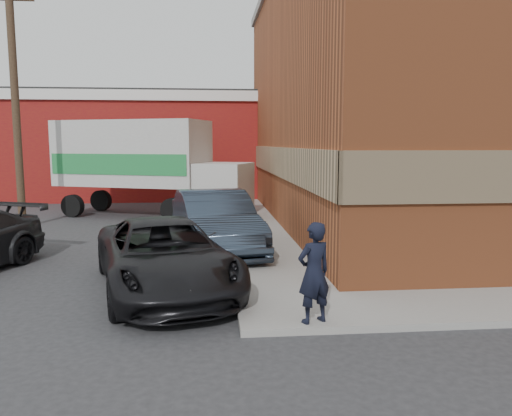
{
  "coord_description": "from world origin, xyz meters",
  "views": [
    {
      "loc": [
        -0.95,
        -9.03,
        2.93
      ],
      "look_at": [
        0.19,
        3.06,
        1.35
      ],
      "focal_mm": 35.0,
      "sensor_mm": 36.0,
      "label": 1
    }
  ],
  "objects_px": {
    "sedan": "(215,222)",
    "suv_a": "(164,256)",
    "warehouse": "(119,146)",
    "man": "(314,273)",
    "utility_pole": "(15,90)",
    "brick_building": "(464,96)",
    "box_truck": "(149,162)"
  },
  "relations": [
    {
      "from": "sedan",
      "to": "suv_a",
      "type": "bearing_deg",
      "value": -117.22
    },
    {
      "from": "warehouse",
      "to": "man",
      "type": "relative_size",
      "value": 10.14
    },
    {
      "from": "man",
      "to": "sedan",
      "type": "height_order",
      "value": "man"
    },
    {
      "from": "utility_pole",
      "to": "suv_a",
      "type": "xyz_separation_m",
      "value": [
        5.65,
        -8.21,
        -4.04
      ]
    },
    {
      "from": "warehouse",
      "to": "utility_pole",
      "type": "relative_size",
      "value": 1.81
    },
    {
      "from": "brick_building",
      "to": "utility_pole",
      "type": "bearing_deg",
      "value": 179.98
    },
    {
      "from": "brick_building",
      "to": "man",
      "type": "relative_size",
      "value": 11.35
    },
    {
      "from": "box_truck",
      "to": "sedan",
      "type": "bearing_deg",
      "value": -48.85
    },
    {
      "from": "box_truck",
      "to": "utility_pole",
      "type": "bearing_deg",
      "value": -130.61
    },
    {
      "from": "utility_pole",
      "to": "suv_a",
      "type": "height_order",
      "value": "utility_pole"
    },
    {
      "from": "warehouse",
      "to": "suv_a",
      "type": "height_order",
      "value": "warehouse"
    },
    {
      "from": "man",
      "to": "suv_a",
      "type": "distance_m",
      "value": 3.45
    },
    {
      "from": "man",
      "to": "box_truck",
      "type": "bearing_deg",
      "value": -95.61
    },
    {
      "from": "brick_building",
      "to": "man",
      "type": "bearing_deg",
      "value": -126.59
    },
    {
      "from": "man",
      "to": "sedan",
      "type": "relative_size",
      "value": 0.32
    },
    {
      "from": "utility_pole",
      "to": "suv_a",
      "type": "relative_size",
      "value": 1.76
    },
    {
      "from": "warehouse",
      "to": "suv_a",
      "type": "relative_size",
      "value": 3.19
    },
    {
      "from": "man",
      "to": "box_truck",
      "type": "xyz_separation_m",
      "value": [
        -3.97,
        12.77,
        1.28
      ]
    },
    {
      "from": "utility_pole",
      "to": "man",
      "type": "relative_size",
      "value": 5.6
    },
    {
      "from": "man",
      "to": "box_truck",
      "type": "relative_size",
      "value": 0.2
    },
    {
      "from": "brick_building",
      "to": "warehouse",
      "type": "height_order",
      "value": "brick_building"
    },
    {
      "from": "brick_building",
      "to": "suv_a",
      "type": "height_order",
      "value": "brick_building"
    },
    {
      "from": "brick_building",
      "to": "sedan",
      "type": "relative_size",
      "value": 3.6
    },
    {
      "from": "brick_building",
      "to": "utility_pole",
      "type": "distance_m",
      "value": 16.0
    },
    {
      "from": "utility_pole",
      "to": "sedan",
      "type": "bearing_deg",
      "value": -35.46
    },
    {
      "from": "man",
      "to": "sedan",
      "type": "bearing_deg",
      "value": -98.63
    },
    {
      "from": "warehouse",
      "to": "utility_pole",
      "type": "xyz_separation_m",
      "value": [
        -1.5,
        -11.0,
        1.93
      ]
    },
    {
      "from": "warehouse",
      "to": "box_truck",
      "type": "xyz_separation_m",
      "value": [
        2.7,
        -8.78,
        -0.6
      ]
    },
    {
      "from": "warehouse",
      "to": "man",
      "type": "distance_m",
      "value": 22.64
    },
    {
      "from": "man",
      "to": "brick_building",
      "type": "bearing_deg",
      "value": -149.47
    },
    {
      "from": "utility_pole",
      "to": "man",
      "type": "xyz_separation_m",
      "value": [
        8.17,
        -10.55,
        -3.82
      ]
    },
    {
      "from": "utility_pole",
      "to": "man",
      "type": "height_order",
      "value": "utility_pole"
    }
  ]
}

